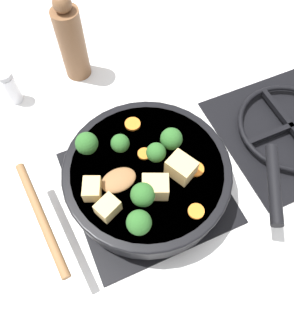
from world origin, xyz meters
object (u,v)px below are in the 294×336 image
Objects in this scene: pepper_mill at (71,41)px; salt_shaker at (10,87)px; skillet_pan at (148,174)px; wooden_spoon at (76,201)px.

pepper_mill reaches higher than salt_shaker.
wooden_spoon reaches higher than skillet_pan.
wooden_spoon is at bearing -85.25° from skillet_pan.
skillet_pan is at bearing 29.91° from salt_shaker.
wooden_spoon is (0.01, -0.15, 0.03)m from skillet_pan.
wooden_spoon is 2.67× the size of salt_shaker.
pepper_mill reaches higher than skillet_pan.
skillet_pan is 1.83× the size of wooden_spoon.
wooden_spoon is 0.40m from pepper_mill.
salt_shaker is at bearing -171.22° from wooden_spoon.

